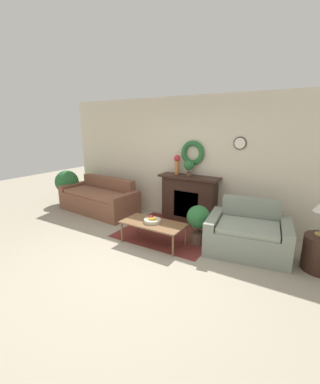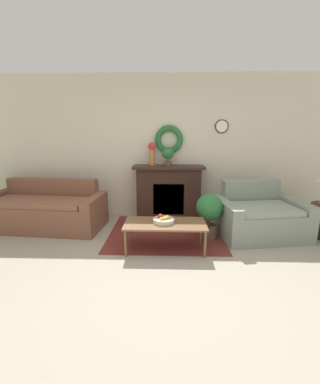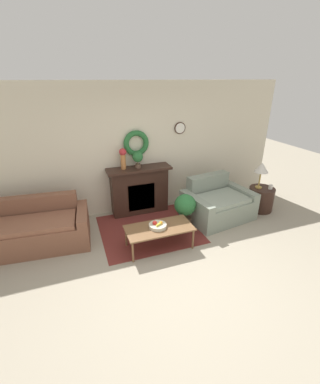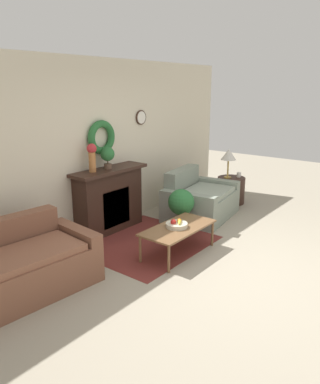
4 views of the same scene
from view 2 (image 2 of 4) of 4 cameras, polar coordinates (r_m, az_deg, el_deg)
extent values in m
plane|color=#9E937F|center=(2.98, 0.91, -20.43)|extent=(16.00, 16.00, 0.00)
cube|color=maroon|center=(4.36, 1.26, -8.99)|extent=(1.85, 1.66, 0.01)
cube|color=beige|center=(5.03, 1.43, 9.80)|extent=(6.80, 0.06, 2.70)
cylinder|color=#382319|center=(5.07, 13.55, 14.00)|extent=(0.25, 0.02, 0.25)
cylinder|color=white|center=(5.06, 13.58, 14.00)|extent=(0.21, 0.01, 0.21)
torus|color=#286633|center=(4.93, 2.00, 11.58)|extent=(0.53, 0.11, 0.53)
cube|color=#331E16|center=(4.96, 1.90, -0.31)|extent=(1.20, 0.34, 0.98)
cube|color=black|center=(4.82, 1.90, -1.63)|extent=(0.58, 0.02, 0.59)
cube|color=orange|center=(4.84, 1.89, -2.50)|extent=(0.46, 0.01, 0.32)
cube|color=#331E16|center=(4.83, 1.95, 5.56)|extent=(1.34, 0.41, 0.05)
cube|color=brown|center=(4.87, -24.82, -5.06)|extent=(1.74, 0.84, 0.45)
cube|color=brown|center=(5.18, -22.50, -1.69)|extent=(1.69, 0.34, 0.81)
cube|color=brown|center=(4.52, -14.17, -4.63)|extent=(0.25, 0.89, 0.59)
cube|color=brown|center=(4.80, -25.13, -2.03)|extent=(1.67, 0.77, 0.08)
cube|color=gray|center=(4.42, 21.83, -6.70)|extent=(1.09, 0.91, 0.44)
cube|color=gray|center=(4.77, 19.23, -2.46)|extent=(1.01, 0.36, 0.84)
cube|color=gray|center=(4.25, 14.31, -5.92)|extent=(0.32, 1.01, 0.58)
cube|color=gray|center=(4.78, 27.39, -4.87)|extent=(0.32, 1.01, 0.58)
cube|color=gray|center=(4.34, 22.12, -3.46)|extent=(1.04, 0.85, 0.08)
cube|color=brown|center=(3.65, 1.19, -7.06)|extent=(1.15, 0.56, 0.03)
cylinder|color=brown|center=(3.55, -7.69, -11.28)|extent=(0.04, 0.04, 0.38)
cylinder|color=brown|center=(3.54, 9.99, -11.43)|extent=(0.04, 0.04, 0.38)
cylinder|color=brown|center=(3.98, -6.58, -8.44)|extent=(0.04, 0.04, 0.38)
cylinder|color=brown|center=(3.97, 9.03, -8.57)|extent=(0.04, 0.04, 0.38)
cylinder|color=beige|center=(3.64, 0.81, -6.37)|extent=(0.30, 0.30, 0.06)
sphere|color=#B2231E|center=(3.65, 0.10, -5.47)|extent=(0.08, 0.08, 0.08)
sphere|color=orange|center=(3.62, 1.67, -5.70)|extent=(0.06, 0.06, 0.06)
ellipsoid|color=yellow|center=(3.59, 1.05, -5.79)|extent=(0.17, 0.12, 0.04)
cylinder|color=#AD6B38|center=(4.85, -1.78, 7.67)|extent=(0.10, 0.10, 0.30)
sphere|color=#B72D33|center=(4.84, -1.80, 10.09)|extent=(0.15, 0.15, 0.15)
cylinder|color=brown|center=(4.83, 1.76, 6.34)|extent=(0.12, 0.12, 0.08)
cylinder|color=#4C3823|center=(4.83, 1.76, 7.16)|extent=(0.02, 0.02, 0.06)
sphere|color=#286633|center=(4.81, 1.78, 8.63)|extent=(0.22, 0.22, 0.22)
cylinder|color=brown|center=(4.20, 10.69, -8.58)|extent=(0.27, 0.27, 0.22)
cylinder|color=#4C3823|center=(4.14, 10.79, -6.46)|extent=(0.04, 0.04, 0.11)
sphere|color=#286633|center=(4.07, 10.93, -3.35)|extent=(0.42, 0.42, 0.42)
camera|label=1|loc=(2.36, 98.76, 9.00)|focal=24.00mm
camera|label=3|loc=(1.69, -103.55, 37.71)|focal=24.00mm
camera|label=4|loc=(4.09, -81.57, 10.84)|focal=35.00mm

